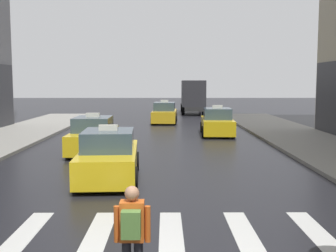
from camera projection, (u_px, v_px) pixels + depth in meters
name	position (u px, v px, depth m)	size (l,w,h in m)	color
crosswalk_markings	(135.00, 233.00, 8.86)	(11.30, 2.80, 0.01)	silver
taxi_lead	(109.00, 157.00, 13.80)	(2.10, 4.62, 1.80)	yellow
taxi_second	(94.00, 136.00, 19.08)	(1.95, 4.55, 1.80)	yellow
taxi_third	(217.00, 123.00, 25.46)	(2.10, 4.62, 1.80)	yellow
taxi_fourth	(165.00, 114.00, 32.89)	(2.09, 4.62, 1.80)	gold
box_truck	(193.00, 95.00, 42.34)	(2.36, 7.57, 3.35)	#2D2D2D
pedestrian_with_backpack	(132.00, 231.00, 6.23)	(0.55, 0.43, 1.65)	black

